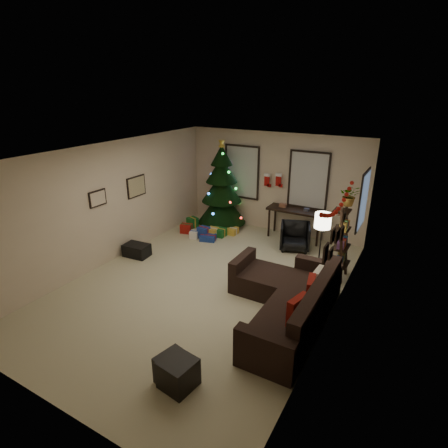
{
  "coord_description": "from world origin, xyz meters",
  "views": [
    {
      "loc": [
        3.55,
        -5.47,
        3.84
      ],
      "look_at": [
        0.1,
        0.6,
        1.15
      ],
      "focal_mm": 29.15,
      "sensor_mm": 36.0,
      "label": 1
    }
  ],
  "objects_px": {
    "sofa": "(288,302)",
    "desk_chair": "(295,236)",
    "christmas_tree": "(222,191)",
    "bookshelf": "(343,242)",
    "desk": "(296,213)"
  },
  "relations": [
    {
      "from": "desk_chair",
      "to": "desk",
      "type": "bearing_deg",
      "value": 89.4
    },
    {
      "from": "sofa",
      "to": "desk_chair",
      "type": "distance_m",
      "value": 2.88
    },
    {
      "from": "sofa",
      "to": "desk",
      "type": "height_order",
      "value": "sofa"
    },
    {
      "from": "desk_chair",
      "to": "bookshelf",
      "type": "bearing_deg",
      "value": -54.69
    },
    {
      "from": "sofa",
      "to": "bookshelf",
      "type": "distance_m",
      "value": 1.96
    },
    {
      "from": "bookshelf",
      "to": "christmas_tree",
      "type": "bearing_deg",
      "value": 159.0
    },
    {
      "from": "christmas_tree",
      "to": "sofa",
      "type": "relative_size",
      "value": 0.91
    },
    {
      "from": "desk",
      "to": "desk_chair",
      "type": "xyz_separation_m",
      "value": [
        0.22,
        -0.65,
        -0.38
      ]
    },
    {
      "from": "desk_chair",
      "to": "bookshelf",
      "type": "xyz_separation_m",
      "value": [
        1.31,
        -0.93,
        0.49
      ]
    },
    {
      "from": "christmas_tree",
      "to": "desk",
      "type": "xyz_separation_m",
      "value": [
        2.14,
        0.17,
        -0.34
      ]
    },
    {
      "from": "christmas_tree",
      "to": "bookshelf",
      "type": "height_order",
      "value": "christmas_tree"
    },
    {
      "from": "sofa",
      "to": "desk_chair",
      "type": "xyz_separation_m",
      "value": [
        -0.84,
        2.75,
        0.05
      ]
    },
    {
      "from": "sofa",
      "to": "desk",
      "type": "distance_m",
      "value": 3.59
    },
    {
      "from": "christmas_tree",
      "to": "desk_chair",
      "type": "bearing_deg",
      "value": -11.53
    },
    {
      "from": "desk_chair",
      "to": "bookshelf",
      "type": "relative_size",
      "value": 0.39
    }
  ]
}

